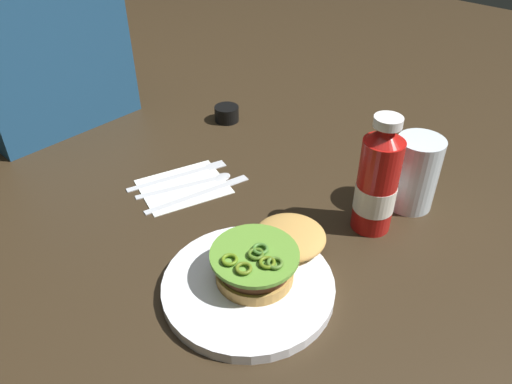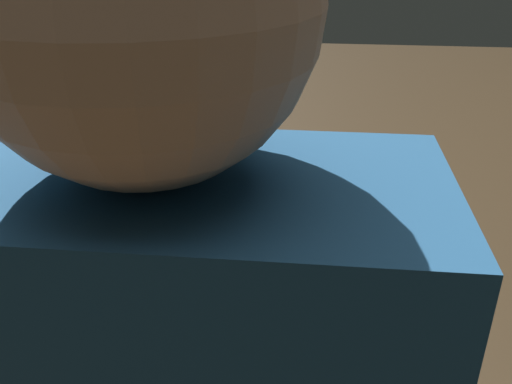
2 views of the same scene
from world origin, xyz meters
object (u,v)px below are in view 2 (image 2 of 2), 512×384
(ketchup_bottle, at_px, (183,143))
(napkin, at_px, (233,283))
(diner_person, at_px, (168,342))
(water_glass, at_px, (137,148))
(butter_knife, at_px, (229,264))
(spoon_utensil, at_px, (217,275))
(condiment_cup, at_px, (34,321))
(burger_sandwich, at_px, (284,184))
(dinner_plate, at_px, (308,198))
(fork_utensil, at_px, (209,291))

(ketchup_bottle, bearing_deg, napkin, 113.83)
(diner_person, bearing_deg, water_glass, -70.73)
(butter_knife, height_order, spoon_utensil, same)
(ketchup_bottle, distance_m, spoon_utensil, 0.33)
(spoon_utensil, xyz_separation_m, diner_person, (-0.04, 0.40, 0.24))
(condiment_cup, relative_size, spoon_utensil, 0.32)
(ketchup_bottle, xyz_separation_m, water_glass, (0.10, -0.02, -0.02))
(diner_person, bearing_deg, condiment_cup, -46.14)
(burger_sandwich, bearing_deg, butter_knife, 72.13)
(dinner_plate, height_order, diner_person, diner_person)
(dinner_plate, distance_m, fork_utensil, 0.32)
(butter_knife, bearing_deg, water_glass, -52.43)
(burger_sandwich, height_order, water_glass, water_glass)
(dinner_plate, xyz_separation_m, condiment_cup, (0.34, 0.39, 0.01))
(fork_utensil, relative_size, diner_person, 0.36)
(diner_person, bearing_deg, spoon_utensil, -83.72)
(butter_knife, height_order, fork_utensil, same)
(napkin, relative_size, spoon_utensil, 0.89)
(dinner_plate, relative_size, napkin, 1.61)
(water_glass, bearing_deg, condiment_cup, 89.59)
(dinner_plate, bearing_deg, fork_utensil, 65.27)
(condiment_cup, distance_m, fork_utensil, 0.23)
(condiment_cup, bearing_deg, spoon_utensil, -146.76)
(dinner_plate, bearing_deg, napkin, 68.51)
(water_glass, bearing_deg, spoon_utensil, 123.20)
(dinner_plate, height_order, burger_sandwich, burger_sandwich)
(burger_sandwich, bearing_deg, dinner_plate, -176.27)
(water_glass, bearing_deg, burger_sandwich, 166.31)
(napkin, relative_size, fork_utensil, 0.80)
(spoon_utensil, height_order, diner_person, diner_person)
(dinner_plate, xyz_separation_m, fork_utensil, (0.13, 0.29, -0.00))
(dinner_plate, xyz_separation_m, spoon_utensil, (0.13, 0.25, -0.00))
(burger_sandwich, relative_size, water_glass, 1.59)
(napkin, bearing_deg, spoon_utensil, -24.01)
(dinner_plate, bearing_deg, condiment_cup, 48.75)
(burger_sandwich, xyz_separation_m, ketchup_bottle, (0.19, -0.05, 0.05))
(fork_utensil, bearing_deg, ketchup_bottle, -72.50)
(dinner_plate, height_order, butter_knife, dinner_plate)
(condiment_cup, xyz_separation_m, fork_utensil, (-0.21, -0.10, -0.01))
(ketchup_bottle, bearing_deg, burger_sandwich, 164.75)
(fork_utensil, bearing_deg, condiment_cup, 25.43)
(butter_knife, bearing_deg, dinner_plate, -117.70)
(dinner_plate, relative_size, condiment_cup, 4.46)
(ketchup_bottle, xyz_separation_m, butter_knife, (-0.12, 0.27, -0.08))
(water_glass, relative_size, fork_utensil, 0.68)
(ketchup_bottle, relative_size, napkin, 1.32)
(ketchup_bottle, relative_size, diner_person, 0.38)
(water_glass, height_order, diner_person, diner_person)
(napkin, bearing_deg, butter_knife, -73.07)
(burger_sandwich, relative_size, condiment_cup, 3.77)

